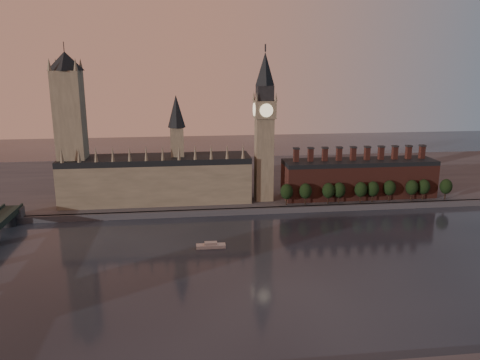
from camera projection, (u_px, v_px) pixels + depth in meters
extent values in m
plane|color=black|center=(282.00, 270.00, 228.30)|extent=(900.00, 900.00, 0.00)
cube|color=#4D4D52|center=(254.00, 211.00, 314.52)|extent=(900.00, 4.00, 4.00)
cube|color=#4D4D52|center=(238.00, 179.00, 401.23)|extent=(900.00, 180.00, 4.00)
cube|color=gray|center=(157.00, 182.00, 327.00)|extent=(130.00, 30.00, 28.00)
cube|color=black|center=(156.00, 159.00, 323.16)|extent=(130.00, 30.00, 4.00)
cube|color=gray|center=(177.00, 145.00, 322.55)|extent=(9.00, 9.00, 24.00)
cone|color=black|center=(176.00, 111.00, 317.03)|extent=(12.00, 12.00, 22.00)
cone|color=gray|center=(62.00, 155.00, 300.95)|extent=(2.60, 2.60, 10.00)
cone|color=gray|center=(79.00, 155.00, 302.23)|extent=(2.60, 2.60, 10.00)
cone|color=gray|center=(96.00, 154.00, 303.51)|extent=(2.60, 2.60, 10.00)
cone|color=gray|center=(113.00, 154.00, 304.79)|extent=(2.60, 2.60, 10.00)
cone|color=gray|center=(129.00, 154.00, 306.07)|extent=(2.60, 2.60, 10.00)
cone|color=gray|center=(146.00, 153.00, 307.35)|extent=(2.60, 2.60, 10.00)
cone|color=gray|center=(163.00, 153.00, 308.64)|extent=(2.60, 2.60, 10.00)
cone|color=gray|center=(179.00, 153.00, 309.92)|extent=(2.60, 2.60, 10.00)
cone|color=gray|center=(195.00, 152.00, 311.20)|extent=(2.60, 2.60, 10.00)
cone|color=gray|center=(211.00, 152.00, 312.48)|extent=(2.60, 2.60, 10.00)
cone|color=gray|center=(227.00, 152.00, 313.76)|extent=(2.60, 2.60, 10.00)
cone|color=gray|center=(243.00, 151.00, 315.04)|extent=(2.60, 2.60, 10.00)
cube|color=gray|center=(72.00, 139.00, 312.99)|extent=(18.00, 18.00, 90.00)
cone|color=black|center=(65.00, 61.00, 300.75)|extent=(24.00, 24.00, 12.00)
cylinder|color=#232326|center=(64.00, 51.00, 299.31)|extent=(0.50, 0.50, 12.00)
cone|color=gray|center=(49.00, 64.00, 292.57)|extent=(3.00, 3.00, 8.00)
cone|color=gray|center=(75.00, 64.00, 294.48)|extent=(3.00, 3.00, 8.00)
cone|color=gray|center=(56.00, 64.00, 307.98)|extent=(3.00, 3.00, 8.00)
cone|color=gray|center=(81.00, 64.00, 309.89)|extent=(3.00, 3.00, 8.00)
cube|color=gray|center=(264.00, 160.00, 327.55)|extent=(12.00, 12.00, 58.00)
cube|color=gray|center=(265.00, 109.00, 319.14)|extent=(14.00, 14.00, 12.00)
cube|color=#232326|center=(265.00, 93.00, 316.50)|extent=(11.00, 11.00, 10.00)
cone|color=black|center=(265.00, 69.00, 312.66)|extent=(13.00, 13.00, 22.00)
cylinder|color=#232326|center=(265.00, 48.00, 309.42)|extent=(1.00, 1.00, 5.00)
cylinder|color=beige|center=(266.00, 110.00, 312.21)|extent=(9.00, 0.50, 9.00)
cylinder|color=beige|center=(263.00, 108.00, 326.08)|extent=(9.00, 0.50, 9.00)
cylinder|color=beige|center=(254.00, 110.00, 318.28)|extent=(0.50, 9.00, 9.00)
cylinder|color=beige|center=(275.00, 109.00, 320.00)|extent=(0.50, 9.00, 9.00)
cone|color=gray|center=(257.00, 97.00, 309.95)|extent=(2.00, 2.00, 6.00)
cone|color=gray|center=(276.00, 97.00, 311.50)|extent=(2.00, 2.00, 6.00)
cone|color=gray|center=(254.00, 96.00, 322.47)|extent=(2.00, 2.00, 6.00)
cone|color=gray|center=(272.00, 95.00, 324.02)|extent=(2.00, 2.00, 6.00)
cube|color=#5A2A22|center=(358.00, 180.00, 339.99)|extent=(110.00, 25.00, 24.00)
cube|color=black|center=(360.00, 162.00, 336.75)|extent=(110.00, 25.00, 3.00)
cube|color=#5A2A22|center=(296.00, 155.00, 329.69)|extent=(3.50, 3.50, 9.00)
cube|color=#232326|center=(296.00, 148.00, 328.49)|extent=(4.20, 4.20, 1.00)
cube|color=#5A2A22|center=(311.00, 155.00, 330.94)|extent=(3.50, 3.50, 9.00)
cube|color=#232326|center=(311.00, 148.00, 329.74)|extent=(4.20, 4.20, 1.00)
cube|color=#5A2A22|center=(325.00, 155.00, 332.19)|extent=(3.50, 3.50, 9.00)
cube|color=#232326|center=(325.00, 148.00, 330.99)|extent=(4.20, 4.20, 1.00)
cube|color=#5A2A22|center=(339.00, 154.00, 333.44)|extent=(3.50, 3.50, 9.00)
cube|color=#232326|center=(339.00, 147.00, 332.24)|extent=(4.20, 4.20, 1.00)
cube|color=#5A2A22|center=(353.00, 154.00, 334.68)|extent=(3.50, 3.50, 9.00)
cube|color=#232326|center=(353.00, 147.00, 333.48)|extent=(4.20, 4.20, 1.00)
cube|color=#5A2A22|center=(367.00, 154.00, 335.93)|extent=(3.50, 3.50, 9.00)
cube|color=#232326|center=(368.00, 147.00, 334.73)|extent=(4.20, 4.20, 1.00)
cube|color=#5A2A22|center=(381.00, 153.00, 337.18)|extent=(3.50, 3.50, 9.00)
cube|color=#232326|center=(381.00, 146.00, 335.98)|extent=(4.20, 4.20, 1.00)
cube|color=#5A2A22|center=(395.00, 153.00, 338.43)|extent=(3.50, 3.50, 9.00)
cube|color=#232326|center=(395.00, 146.00, 337.23)|extent=(4.20, 4.20, 1.00)
cube|color=#5A2A22|center=(408.00, 153.00, 339.67)|extent=(3.50, 3.50, 9.00)
cube|color=#232326|center=(409.00, 146.00, 338.47)|extent=(4.20, 4.20, 1.00)
cube|color=#5A2A22|center=(422.00, 152.00, 340.92)|extent=(3.50, 3.50, 9.00)
cube|color=#232326|center=(423.00, 146.00, 339.72)|extent=(4.20, 4.20, 1.00)
cylinder|color=black|center=(286.00, 201.00, 320.34)|extent=(0.80, 0.80, 6.00)
ellipsoid|color=black|center=(287.00, 192.00, 318.78)|extent=(8.60, 8.60, 10.75)
cylinder|color=black|center=(305.00, 200.00, 321.85)|extent=(0.80, 0.80, 6.00)
ellipsoid|color=black|center=(306.00, 191.00, 320.29)|extent=(8.60, 8.60, 10.75)
cylinder|color=black|center=(328.00, 200.00, 323.12)|extent=(0.80, 0.80, 6.00)
ellipsoid|color=black|center=(328.00, 191.00, 321.56)|extent=(8.60, 8.60, 10.75)
cylinder|color=black|center=(339.00, 199.00, 324.48)|extent=(0.80, 0.80, 6.00)
ellipsoid|color=black|center=(339.00, 190.00, 322.92)|extent=(8.60, 8.60, 10.75)
cylinder|color=black|center=(360.00, 198.00, 325.85)|extent=(0.80, 0.80, 6.00)
ellipsoid|color=black|center=(361.00, 189.00, 324.29)|extent=(8.60, 8.60, 10.75)
cylinder|color=black|center=(372.00, 198.00, 327.52)|extent=(0.80, 0.80, 6.00)
ellipsoid|color=black|center=(373.00, 189.00, 325.96)|extent=(8.60, 8.60, 10.75)
cylinder|color=black|center=(389.00, 197.00, 330.24)|extent=(0.80, 0.80, 6.00)
ellipsoid|color=black|center=(389.00, 188.00, 328.68)|extent=(8.60, 8.60, 10.75)
cylinder|color=black|center=(411.00, 196.00, 331.42)|extent=(0.80, 0.80, 6.00)
ellipsoid|color=black|center=(412.00, 187.00, 329.86)|extent=(8.60, 8.60, 10.75)
cylinder|color=black|center=(423.00, 196.00, 333.08)|extent=(0.80, 0.80, 6.00)
ellipsoid|color=black|center=(424.00, 187.00, 331.52)|extent=(8.60, 8.60, 10.75)
cylinder|color=black|center=(445.00, 195.00, 333.85)|extent=(0.80, 0.80, 6.00)
ellipsoid|color=black|center=(446.00, 186.00, 332.29)|extent=(8.60, 8.60, 10.75)
cube|color=#4D4D52|center=(11.00, 213.00, 294.81)|extent=(14.00, 8.00, 6.00)
cylinder|color=#232326|center=(9.00, 220.00, 290.74)|extent=(8.00, 8.00, 7.75)
cube|color=#BCBCBC|center=(211.00, 246.00, 256.54)|extent=(16.11, 4.79, 1.83)
cube|color=#BCBCBC|center=(211.00, 243.00, 256.15)|extent=(6.92, 3.53, 1.38)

